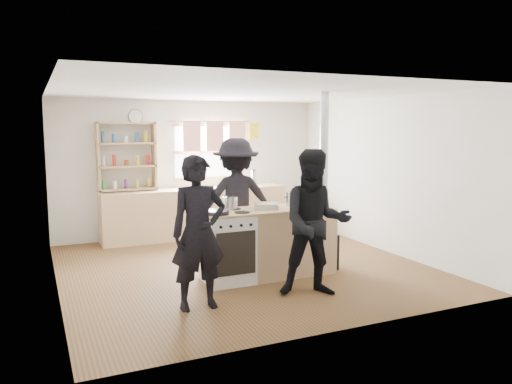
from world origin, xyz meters
TOP-DOWN VIEW (x-y plane):
  - ground at (0.00, 0.00)m, footprint 5.00×5.00m
  - back_counter at (0.00, 2.22)m, footprint 3.40×0.55m
  - shelving_unit at (-1.20, 2.34)m, footprint 1.00×0.28m
  - thermos at (1.17, 2.22)m, footprint 0.10×0.10m
  - cooking_island at (0.14, -0.55)m, footprint 1.97×0.64m
  - skillet_greens at (-0.63, -0.69)m, footprint 0.32×0.32m
  - roast_tray at (0.11, -0.56)m, footprint 0.40×0.38m
  - stockpot_stove at (-0.35, -0.38)m, footprint 0.23×0.23m
  - stockpot_counter at (0.60, -0.51)m, footprint 0.31×0.31m
  - bread_board at (0.86, -0.57)m, footprint 0.33×0.28m
  - flue_heater at (1.01, -0.53)m, footprint 0.35×0.35m
  - person_near_left at (-1.08, -1.31)m, footprint 0.63×0.41m
  - person_near_right at (0.33, -1.46)m, footprint 1.04×0.93m
  - person_far at (0.05, 0.37)m, footprint 1.31×0.90m

SIDE VIEW (x-z plane):
  - ground at x=0.00m, z-range -0.01..0.00m
  - back_counter at x=0.00m, z-range 0.00..0.90m
  - cooking_island at x=0.14m, z-range 0.00..0.93m
  - flue_heater at x=1.01m, z-range -0.60..1.90m
  - person_near_left at x=-1.08m, z-range 0.00..1.71m
  - person_near_right at x=0.33m, z-range 0.00..1.76m
  - person_far at x=0.05m, z-range 0.00..1.85m
  - skillet_greens at x=-0.63m, z-range 0.93..0.98m
  - roast_tray at x=0.11m, z-range 0.93..1.01m
  - bread_board at x=0.86m, z-range 0.92..1.04m
  - stockpot_stove at x=-0.35m, z-range 0.92..1.11m
  - stockpot_counter at x=0.60m, z-range 0.92..1.15m
  - thermos at x=1.17m, z-range 0.90..1.19m
  - shelving_unit at x=-1.20m, z-range 0.91..2.11m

